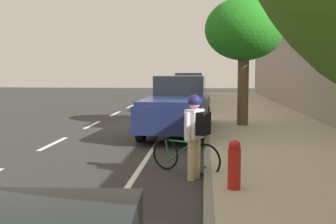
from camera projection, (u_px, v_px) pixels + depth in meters
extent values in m
plane|color=#2F2F2F|center=(163.00, 126.00, 15.74)|extent=(70.07, 70.07, 0.00)
cube|color=#AFA48F|center=(267.00, 126.00, 15.39)|extent=(4.37, 43.80, 0.15)
cube|color=gray|center=(206.00, 125.00, 15.59)|extent=(0.16, 43.80, 0.15)
cube|color=white|center=(53.00, 143.00, 12.03)|extent=(0.14, 2.20, 0.01)
cube|color=white|center=(92.00, 125.00, 16.19)|extent=(0.14, 2.20, 0.01)
cube|color=white|center=(115.00, 114.00, 20.35)|extent=(0.14, 2.20, 0.01)
cube|color=white|center=(130.00, 106.00, 24.52)|extent=(0.14, 2.20, 0.01)
cube|color=white|center=(141.00, 101.00, 28.68)|extent=(0.14, 2.20, 0.01)
cube|color=white|center=(149.00, 97.00, 32.84)|extent=(0.14, 2.20, 0.01)
cube|color=white|center=(155.00, 94.00, 37.00)|extent=(0.14, 2.20, 0.01)
cube|color=white|center=(168.00, 126.00, 15.72)|extent=(0.12, 43.80, 0.01)
cube|color=gray|center=(336.00, 70.00, 14.97)|extent=(0.50, 43.80, 4.31)
cube|color=navy|center=(177.00, 112.00, 13.75)|extent=(2.23, 5.39, 0.80)
cube|color=black|center=(180.00, 87.00, 14.59)|extent=(1.80, 1.59, 0.80)
cube|color=navy|center=(173.00, 101.00, 12.53)|extent=(2.00, 2.74, 0.12)
cylinder|color=black|center=(206.00, 117.00, 15.28)|extent=(0.26, 0.81, 0.80)
cylinder|color=black|center=(159.00, 117.00, 15.53)|extent=(0.26, 0.81, 0.80)
cylinder|color=black|center=(201.00, 130.00, 12.05)|extent=(0.26, 0.81, 0.80)
cylinder|color=black|center=(141.00, 129.00, 12.30)|extent=(0.26, 0.81, 0.80)
cube|color=white|center=(184.00, 100.00, 21.20)|extent=(1.93, 4.46, 0.64)
cube|color=black|center=(184.00, 88.00, 21.14)|extent=(1.63, 2.16, 0.60)
cylinder|color=black|center=(201.00, 104.00, 22.47)|extent=(0.25, 0.67, 0.66)
cylinder|color=black|center=(172.00, 103.00, 22.68)|extent=(0.25, 0.67, 0.66)
cylinder|color=black|center=(198.00, 108.00, 19.78)|extent=(0.25, 0.67, 0.66)
cylinder|color=black|center=(165.00, 108.00, 19.98)|extent=(0.25, 0.67, 0.66)
cube|color=#B7BABF|center=(189.00, 91.00, 27.01)|extent=(1.98, 4.73, 0.90)
cube|color=black|center=(189.00, 79.00, 26.92)|extent=(1.72, 3.13, 0.76)
cylinder|color=black|center=(202.00, 96.00, 28.43)|extent=(0.23, 0.76, 0.76)
cylinder|color=black|center=(177.00, 96.00, 28.56)|extent=(0.23, 0.76, 0.76)
cylinder|color=black|center=(202.00, 99.00, 25.54)|extent=(0.23, 0.76, 0.76)
cylinder|color=black|center=(174.00, 99.00, 25.66)|extent=(0.23, 0.76, 0.76)
cube|color=#1E512D|center=(193.00, 89.00, 33.73)|extent=(2.00, 4.49, 0.64)
cube|color=black|center=(193.00, 82.00, 33.67)|extent=(1.66, 2.18, 0.60)
cylinder|color=black|center=(204.00, 92.00, 34.99)|extent=(0.26, 0.67, 0.66)
cylinder|color=black|center=(185.00, 92.00, 35.22)|extent=(0.26, 0.67, 0.66)
cylinder|color=black|center=(202.00, 94.00, 32.30)|extent=(0.26, 0.67, 0.66)
cylinder|color=black|center=(182.00, 93.00, 32.53)|extent=(0.26, 0.67, 0.66)
torus|color=black|center=(165.00, 154.00, 8.85)|extent=(0.60, 0.41, 0.69)
torus|color=black|center=(206.00, 160.00, 8.21)|extent=(0.60, 0.41, 0.69)
cylinder|color=#197233|center=(180.00, 152.00, 8.60)|extent=(0.56, 0.38, 0.51)
cylinder|color=#197233|center=(194.00, 155.00, 8.38)|extent=(0.14, 0.11, 0.47)
cylinder|color=#197233|center=(182.00, 142.00, 8.55)|extent=(0.63, 0.43, 0.05)
cylinder|color=#197233|center=(199.00, 163.00, 8.32)|extent=(0.32, 0.22, 0.19)
cylinder|color=#197233|center=(201.00, 152.00, 8.27)|extent=(0.24, 0.17, 0.33)
cylinder|color=#197233|center=(167.00, 147.00, 8.81)|extent=(0.11, 0.09, 0.33)
cube|color=black|center=(197.00, 142.00, 8.32)|extent=(0.26, 0.21, 0.05)
cylinder|color=black|center=(168.00, 137.00, 8.76)|extent=(0.27, 0.40, 0.03)
cylinder|color=#C6B284|center=(197.00, 158.00, 8.14)|extent=(0.15, 0.15, 0.81)
cylinder|color=#C6B284|center=(191.00, 160.00, 7.98)|extent=(0.15, 0.15, 0.81)
cube|color=white|center=(194.00, 124.00, 7.99)|extent=(0.39, 0.44, 0.57)
cylinder|color=white|center=(201.00, 124.00, 8.21)|extent=(0.10, 0.10, 0.55)
cylinder|color=white|center=(187.00, 127.00, 7.78)|extent=(0.10, 0.10, 0.55)
sphere|color=tan|center=(194.00, 103.00, 7.95)|extent=(0.23, 0.23, 0.23)
sphere|color=navy|center=(194.00, 101.00, 7.95)|extent=(0.26, 0.26, 0.26)
cube|color=black|center=(203.00, 124.00, 7.88)|extent=(0.31, 0.35, 0.44)
cylinder|color=brown|center=(243.00, 88.00, 14.94)|extent=(0.40, 0.40, 2.70)
ellipsoid|color=#21761B|center=(244.00, 29.00, 14.73)|extent=(2.83, 2.83, 2.25)
cylinder|color=red|center=(234.00, 169.00, 6.87)|extent=(0.22, 0.22, 0.70)
sphere|color=red|center=(235.00, 146.00, 6.83)|extent=(0.20, 0.20, 0.20)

